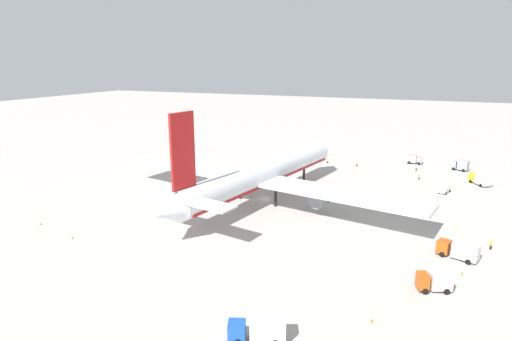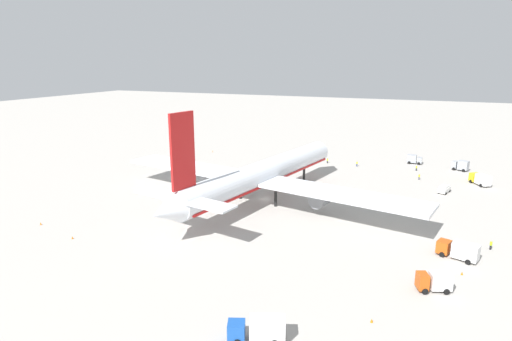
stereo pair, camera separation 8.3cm
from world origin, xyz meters
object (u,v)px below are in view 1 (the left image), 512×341
at_px(airliner, 261,175).
at_px(service_truck_2, 459,250).
at_px(service_truck_1, 435,281).
at_px(service_truck_5, 461,165).
at_px(traffic_cone_1, 41,224).
at_px(service_truck_3, 480,179).
at_px(ground_worker_2, 357,164).
at_px(ground_worker_4, 419,177).
at_px(traffic_cone_0, 72,238).
at_px(ground_worker_3, 416,168).
at_px(service_van, 444,189).
at_px(traffic_cone_2, 372,320).
at_px(service_truck_0, 414,159).
at_px(ground_worker_0, 491,245).
at_px(ground_worker_1, 327,161).
at_px(service_truck_4, 259,329).
at_px(traffic_cone_4, 462,273).
at_px(traffic_cone_3, 213,151).

xyz_separation_m(airliner, service_truck_2, (-15.74, -43.03, -4.80)).
xyz_separation_m(service_truck_1, service_truck_5, (79.37, -6.51, 0.13)).
bearing_deg(traffic_cone_1, service_truck_3, -51.73).
bearing_deg(ground_worker_2, airliner, 160.56).
bearing_deg(ground_worker_4, traffic_cone_0, 139.90).
relative_size(service_truck_2, ground_worker_3, 4.31).
relative_size(service_van, ground_worker_3, 3.01).
bearing_deg(traffic_cone_2, service_truck_0, 0.03).
bearing_deg(ground_worker_3, ground_worker_0, -164.48).
distance_m(traffic_cone_0, traffic_cone_2, 56.63).
height_order(ground_worker_1, ground_worker_4, ground_worker_4).
height_order(airliner, service_truck_3, airliner).
distance_m(service_truck_1, ground_worker_3, 74.27).
distance_m(service_truck_4, service_truck_5, 103.33).
bearing_deg(ground_worker_0, service_truck_2, 138.99).
distance_m(service_truck_4, ground_worker_3, 95.65).
bearing_deg(ground_worker_3, ground_worker_4, -173.39).
bearing_deg(ground_worker_2, service_truck_3, -103.19).
bearing_deg(ground_worker_4, ground_worker_0, -162.44).
bearing_deg(traffic_cone_0, service_van, -47.80).
bearing_deg(ground_worker_1, service_truck_3, -101.46).
relative_size(traffic_cone_1, traffic_cone_4, 1.00).
height_order(airliner, traffic_cone_0, airliner).
bearing_deg(traffic_cone_2, ground_worker_0, -28.18).
xyz_separation_m(service_van, ground_worker_0, (-33.58, -7.46, -0.15)).
height_order(service_truck_4, ground_worker_2, service_truck_4).
xyz_separation_m(service_truck_0, service_van, (-30.71, -9.04, -0.52)).
bearing_deg(service_truck_5, airliner, 137.91).
bearing_deg(service_truck_1, traffic_cone_4, -30.48).
xyz_separation_m(ground_worker_2, traffic_cone_2, (-83.82, -16.64, -0.61)).
height_order(service_truck_5, ground_worker_3, service_truck_5).
xyz_separation_m(traffic_cone_0, traffic_cone_1, (2.85, 11.59, 0.00)).
xyz_separation_m(service_truck_0, traffic_cone_4, (-76.53, -11.40, -1.28)).
bearing_deg(service_truck_5, traffic_cone_4, 178.09).
distance_m(service_truck_0, service_van, 32.02).
distance_m(service_van, traffic_cone_4, 45.89).
height_order(service_truck_1, service_truck_5, service_truck_5).
height_order(airliner, traffic_cone_4, airliner).
distance_m(traffic_cone_3, traffic_cone_4, 105.11).
bearing_deg(ground_worker_0, service_truck_0, 14.39).
xyz_separation_m(service_truck_3, traffic_cone_0, (-70.71, 74.44, -1.41)).
bearing_deg(ground_worker_2, traffic_cone_1, 145.94).
bearing_deg(traffic_cone_4, traffic_cone_1, 97.63).
bearing_deg(service_van, ground_worker_2, 52.66).
xyz_separation_m(service_truck_0, service_truck_5, (-4.13, -13.81, 0.17)).
distance_m(airliner, traffic_cone_2, 51.75).
height_order(service_truck_5, traffic_cone_0, service_truck_5).
distance_m(service_truck_1, traffic_cone_0, 64.00).
relative_size(service_truck_5, traffic_cone_3, 9.14).
bearing_deg(traffic_cone_2, service_truck_4, 127.44).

